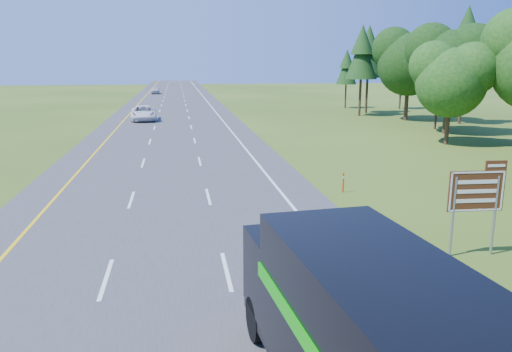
# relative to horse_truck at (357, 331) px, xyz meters

# --- Properties ---
(road) EXTENTS (15.00, 260.00, 0.04)m
(road) POSITION_rel_horse_truck_xyz_m (-3.43, 46.05, -1.84)
(road) COLOR #38383A
(road) RESTS_ON ground
(lane_markings) EXTENTS (11.15, 260.00, 0.01)m
(lane_markings) POSITION_rel_horse_truck_xyz_m (-3.43, 46.05, -1.81)
(lane_markings) COLOR yellow
(lane_markings) RESTS_ON road
(horse_truck) EXTENTS (3.02, 7.85, 3.40)m
(horse_truck) POSITION_rel_horse_truck_xyz_m (0.00, 0.00, 0.00)
(horse_truck) COLOR black
(horse_truck) RESTS_ON road
(white_suv) EXTENTS (3.10, 6.08, 1.65)m
(white_suv) POSITION_rel_horse_truck_xyz_m (-6.69, 49.99, -0.99)
(white_suv) COLOR white
(white_suv) RESTS_ON road
(far_car) EXTENTS (1.78, 4.32, 1.46)m
(far_car) POSITION_rel_horse_truck_xyz_m (-7.29, 99.21, -1.09)
(far_car) COLOR #B7B7BE
(far_car) RESTS_ON road
(exit_sign) EXTENTS (1.94, 0.17, 3.28)m
(exit_sign) POSITION_rel_horse_truck_xyz_m (6.80, 7.17, 0.27)
(exit_sign) COLOR gray
(exit_sign) RESTS_ON ground
(delineator) EXTENTS (0.08, 0.05, 1.01)m
(delineator) POSITION_rel_horse_truck_xyz_m (5.21, 15.96, -1.32)
(delineator) COLOR #D83D0B
(delineator) RESTS_ON ground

